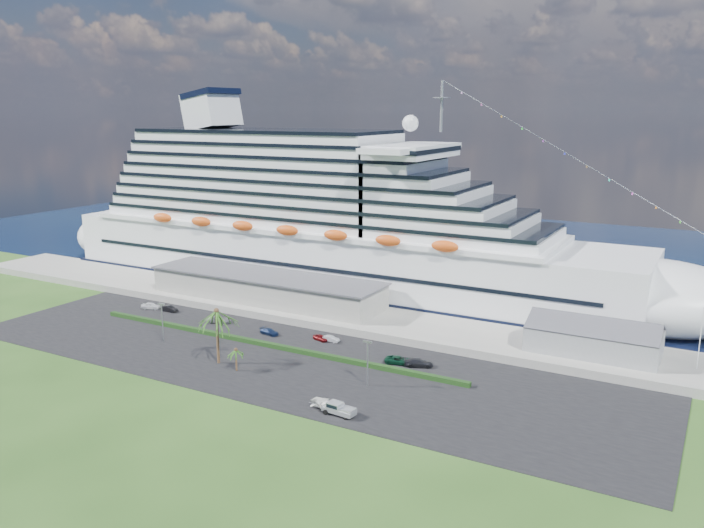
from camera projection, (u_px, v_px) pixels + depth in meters
The scene contains 23 objects.
ground at pixel (248, 380), 122.54m from camera, with size 420.00×420.00×0.00m, color #244617.
asphalt_lot at pixel (283, 361), 131.90m from camera, with size 140.00×38.00×0.12m, color black.
wharf at pixel (355, 317), 156.43m from camera, with size 240.00×20.00×1.80m, color gray.
water at pixel (483, 251), 233.34m from camera, with size 420.00×160.00×0.02m, color black.
cruise_ship at pixel (328, 226), 183.60m from camera, with size 191.00×38.00×54.00m.
terminal_building at pixel (266, 287), 167.38m from camera, with size 61.00×15.00×6.30m.
port_shed at pixel (594, 339), 131.01m from camera, with size 24.00×12.31×7.37m.
flagpole at pixel (701, 335), 121.60m from camera, with size 1.08×0.16×12.00m.
hedge at pixel (265, 344), 139.84m from camera, with size 88.00×1.10×0.90m, color black.
lamp_post_left at pixel (162, 318), 141.45m from camera, with size 1.60×0.35×8.27m.
lamp_post_right at pixel (368, 357), 118.69m from camera, with size 1.60×0.35×8.27m.
palm_tall at pixel (217, 317), 128.66m from camera, with size 8.82×8.82×11.13m.
palm_short at pixel (236, 352), 125.99m from camera, with size 3.53×3.53×4.56m.
parked_car_0 at pixel (151, 306), 165.65m from camera, with size 1.85×4.60×1.57m, color white.
parked_car_1 at pixel (169, 309), 163.60m from camera, with size 1.48×4.26×1.40m, color black.
parked_car_2 at pixel (219, 320), 155.01m from camera, with size 2.47×5.35×1.49m, color gray.
parked_car_3 at pixel (269, 332), 146.86m from camera, with size 1.82×4.48×1.30m, color #142448.
parked_car_4 at pixel (321, 338), 143.04m from camera, with size 1.49×3.70×1.26m, color #610C0F.
parked_car_5 at pixel (330, 339), 142.40m from camera, with size 1.33×3.80×1.25m, color silver.
parked_car_6 at pixel (399, 360), 129.98m from camera, with size 2.43×5.28×1.47m, color #0E3925.
parked_car_7 at pixel (419, 363), 128.55m from camera, with size 2.20×5.40×1.57m, color #212227.
pickup_truck at pixel (338, 408), 108.23m from camera, with size 5.71×2.46×1.97m.
boat_trailer at pixel (326, 403), 109.88m from camera, with size 6.28×4.46×1.76m.
Camera 1 is at (72.16, -91.35, 47.39)m, focal length 35.00 mm.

